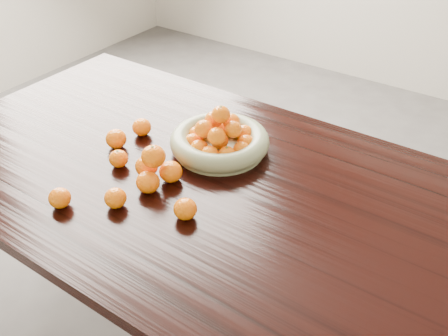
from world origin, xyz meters
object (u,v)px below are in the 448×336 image
Objects in this scene: dining_table at (225,211)px; orange_pyramid at (155,169)px; loose_orange_0 at (119,159)px; fruit_bowl at (220,140)px.

dining_table is 14.13× the size of orange_pyramid.
loose_orange_0 is (-0.14, -0.00, -0.02)m from orange_pyramid.
orange_pyramid reaches higher than loose_orange_0.
orange_pyramid is at bearing -103.27° from fruit_bowl.
fruit_bowl is 0.31m from loose_orange_0.
loose_orange_0 reaches higher than dining_table.
dining_table is at bearing 16.89° from loose_orange_0.
dining_table is 6.45× the size of fruit_bowl.
dining_table is 0.23m from fruit_bowl.
fruit_bowl is 0.25m from orange_pyramid.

